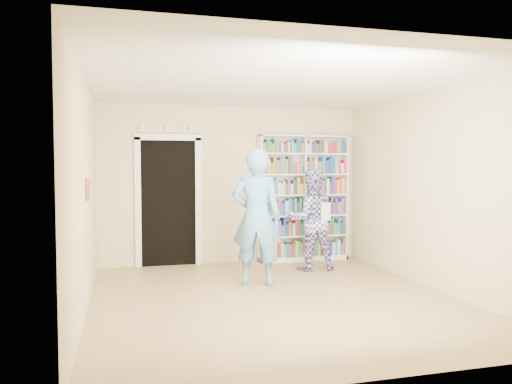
{
  "coord_description": "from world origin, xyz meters",
  "views": [
    {
      "loc": [
        -1.82,
        -5.94,
        1.68
      ],
      "look_at": [
        -0.0,
        0.9,
        1.3
      ],
      "focal_mm": 35.0,
      "sensor_mm": 36.0,
      "label": 1
    }
  ],
  "objects": [
    {
      "name": "floor",
      "position": [
        0.0,
        0.0,
        0.0
      ],
      "size": [
        5.0,
        5.0,
        0.0
      ],
      "primitive_type": "plane",
      "color": "#A68150",
      "rests_on": "ground"
    },
    {
      "name": "wall_art",
      "position": [
        -2.23,
        0.2,
        1.4
      ],
      "size": [
        0.03,
        0.25,
        0.25
      ],
      "primitive_type": "cube",
      "color": "brown",
      "rests_on": "wall_left"
    },
    {
      "name": "wall_left",
      "position": [
        -2.25,
        0.0,
        1.35
      ],
      "size": [
        0.0,
        5.0,
        5.0
      ],
      "primitive_type": "plane",
      "rotation": [
        1.57,
        0.0,
        1.57
      ],
      "color": "beige",
      "rests_on": "floor"
    },
    {
      "name": "wall_back",
      "position": [
        0.0,
        2.5,
        1.35
      ],
      "size": [
        4.5,
        0.0,
        4.5
      ],
      "primitive_type": "plane",
      "rotation": [
        1.57,
        0.0,
        0.0
      ],
      "color": "beige",
      "rests_on": "floor"
    },
    {
      "name": "ceiling",
      "position": [
        0.0,
        0.0,
        2.7
      ],
      "size": [
        5.0,
        5.0,
        0.0
      ],
      "primitive_type": "plane",
      "rotation": [
        3.14,
        0.0,
        0.0
      ],
      "color": "white",
      "rests_on": "wall_back"
    },
    {
      "name": "man_plaid",
      "position": [
        1.08,
        1.54,
        0.81
      ],
      "size": [
        0.84,
        0.68,
        1.62
      ],
      "primitive_type": "imported",
      "rotation": [
        0.0,
        0.0,
        3.06
      ],
      "color": "navy",
      "rests_on": "floor"
    },
    {
      "name": "man_blue",
      "position": [
        -0.03,
        0.78,
        0.96
      ],
      "size": [
        0.81,
        0.67,
        1.91
      ],
      "primitive_type": "imported",
      "rotation": [
        0.0,
        0.0,
        2.79
      ],
      "color": "#5D9ECF",
      "rests_on": "floor"
    },
    {
      "name": "paper_sheet",
      "position": [
        1.24,
        1.31,
        0.96
      ],
      "size": [
        0.19,
        0.08,
        0.28
      ],
      "primitive_type": "cube",
      "rotation": [
        0.0,
        0.0,
        0.38
      ],
      "color": "white",
      "rests_on": "man_plaid"
    },
    {
      "name": "doorway",
      "position": [
        -1.1,
        2.48,
        1.18
      ],
      "size": [
        1.1,
        0.08,
        2.43
      ],
      "color": "black",
      "rests_on": "floor"
    },
    {
      "name": "bookshelf",
      "position": [
        1.24,
        2.34,
        1.12
      ],
      "size": [
        1.61,
        0.3,
        2.21
      ],
      "rotation": [
        0.0,
        0.0,
        0.28
      ],
      "color": "white",
      "rests_on": "floor"
    },
    {
      "name": "wall_right",
      "position": [
        2.25,
        0.0,
        1.35
      ],
      "size": [
        0.0,
        5.0,
        5.0
      ],
      "primitive_type": "plane",
      "rotation": [
        1.57,
        0.0,
        -1.57
      ],
      "color": "beige",
      "rests_on": "floor"
    }
  ]
}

